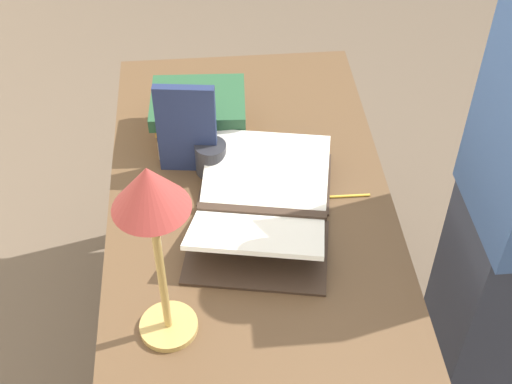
{
  "coord_description": "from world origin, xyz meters",
  "views": [
    {
      "loc": [
        -1.31,
        0.1,
        2.13
      ],
      "look_at": [
        -0.01,
        -0.01,
        0.86
      ],
      "focal_mm": 50.0,
      "sensor_mm": 36.0,
      "label": 1
    }
  ],
  "objects_px": {
    "book_stack_tall": "(199,115)",
    "pencil": "(337,197)",
    "reading_lamp": "(152,209)",
    "person_reader": "(512,212)",
    "open_book": "(262,207)",
    "coffee_mug": "(211,158)",
    "book_standing_upright": "(187,129)"
  },
  "relations": [
    {
      "from": "book_stack_tall",
      "to": "pencil",
      "type": "distance_m",
      "value": 0.47
    },
    {
      "from": "reading_lamp",
      "to": "person_reader",
      "type": "xyz_separation_m",
      "value": [
        0.26,
        -0.88,
        -0.35
      ]
    },
    {
      "from": "open_book",
      "to": "coffee_mug",
      "type": "height_order",
      "value": "open_book"
    },
    {
      "from": "book_standing_upright",
      "to": "coffee_mug",
      "type": "height_order",
      "value": "book_standing_upright"
    },
    {
      "from": "open_book",
      "to": "reading_lamp",
      "type": "distance_m",
      "value": 0.55
    },
    {
      "from": "book_standing_upright",
      "to": "person_reader",
      "type": "relative_size",
      "value": 0.17
    },
    {
      "from": "book_stack_tall",
      "to": "coffee_mug",
      "type": "bearing_deg",
      "value": -170.55
    },
    {
      "from": "open_book",
      "to": "book_stack_tall",
      "type": "distance_m",
      "value": 0.38
    },
    {
      "from": "open_book",
      "to": "book_stack_tall",
      "type": "xyz_separation_m",
      "value": [
        0.35,
        0.15,
        0.04
      ]
    },
    {
      "from": "book_standing_upright",
      "to": "person_reader",
      "type": "bearing_deg",
      "value": -101.9
    },
    {
      "from": "reading_lamp",
      "to": "person_reader",
      "type": "distance_m",
      "value": 0.98
    },
    {
      "from": "reading_lamp",
      "to": "coffee_mug",
      "type": "bearing_deg",
      "value": -12.75
    },
    {
      "from": "coffee_mug",
      "to": "person_reader",
      "type": "bearing_deg",
      "value": -109.47
    },
    {
      "from": "coffee_mug",
      "to": "person_reader",
      "type": "relative_size",
      "value": 0.07
    },
    {
      "from": "pencil",
      "to": "person_reader",
      "type": "bearing_deg",
      "value": -107.08
    },
    {
      "from": "book_standing_upright",
      "to": "pencil",
      "type": "bearing_deg",
      "value": -104.16
    },
    {
      "from": "pencil",
      "to": "person_reader",
      "type": "distance_m",
      "value": 0.45
    },
    {
      "from": "pencil",
      "to": "reading_lamp",
      "type": "bearing_deg",
      "value": 130.55
    },
    {
      "from": "open_book",
      "to": "pencil",
      "type": "height_order",
      "value": "open_book"
    },
    {
      "from": "reading_lamp",
      "to": "pencil",
      "type": "xyz_separation_m",
      "value": [
        0.39,
        -0.45,
        -0.38
      ]
    },
    {
      "from": "open_book",
      "to": "person_reader",
      "type": "xyz_separation_m",
      "value": [
        -0.08,
        -0.64,
        0.01
      ]
    },
    {
      "from": "book_standing_upright",
      "to": "person_reader",
      "type": "height_order",
      "value": "person_reader"
    },
    {
      "from": "open_book",
      "to": "reading_lamp",
      "type": "relative_size",
      "value": 1.15
    },
    {
      "from": "book_standing_upright",
      "to": "open_book",
      "type": "bearing_deg",
      "value": -130.33
    },
    {
      "from": "book_standing_upright",
      "to": "pencil",
      "type": "xyz_separation_m",
      "value": [
        -0.16,
        -0.39,
        -0.14
      ]
    },
    {
      "from": "book_standing_upright",
      "to": "reading_lamp",
      "type": "height_order",
      "value": "reading_lamp"
    },
    {
      "from": "open_book",
      "to": "book_stack_tall",
      "type": "height_order",
      "value": "book_stack_tall"
    },
    {
      "from": "person_reader",
      "to": "book_standing_upright",
      "type": "bearing_deg",
      "value": -109.22
    },
    {
      "from": "coffee_mug",
      "to": "book_standing_upright",
      "type": "bearing_deg",
      "value": 74.04
    },
    {
      "from": "open_book",
      "to": "reading_lamp",
      "type": "bearing_deg",
      "value": 155.12
    },
    {
      "from": "reading_lamp",
      "to": "person_reader",
      "type": "height_order",
      "value": "person_reader"
    },
    {
      "from": "book_standing_upright",
      "to": "reading_lamp",
      "type": "distance_m",
      "value": 0.6
    }
  ]
}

